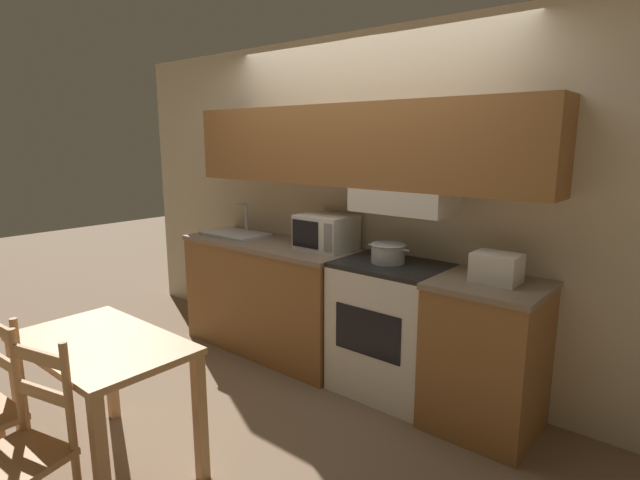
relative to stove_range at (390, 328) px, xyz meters
The scene contains 11 objects.
ground_plane 0.72m from the stove_range, 149.02° to the left, with size 16.00×16.00×0.00m, color #7F664C.
wall_back 1.12m from the stove_range, 154.13° to the left, with size 5.36×0.38×2.55m.
lower_counter_main 1.17m from the stove_range, behind, with size 1.59×0.61×0.94m.
lower_counter_right_stub 0.70m from the stove_range, ahead, with size 0.65×0.61×0.94m.
stove_range is the anchor object (origin of this frame).
cooking_pot 0.54m from the stove_range, behind, with size 0.32×0.24×0.13m.
microwave 0.88m from the stove_range, behind, with size 0.41×0.35×0.26m.
toaster 0.91m from the stove_range, ahead, with size 0.28×0.20×0.17m.
sink_basin 1.68m from the stove_range, behind, with size 0.58×0.36×0.28m.
dining_table 1.86m from the stove_range, 112.52° to the right, with size 1.00×0.61×0.74m.
chair_right_of_table 2.26m from the stove_range, 102.47° to the right, with size 0.46×0.46×0.93m.
Camera 1 is at (2.21, -3.13, 1.77)m, focal length 28.00 mm.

